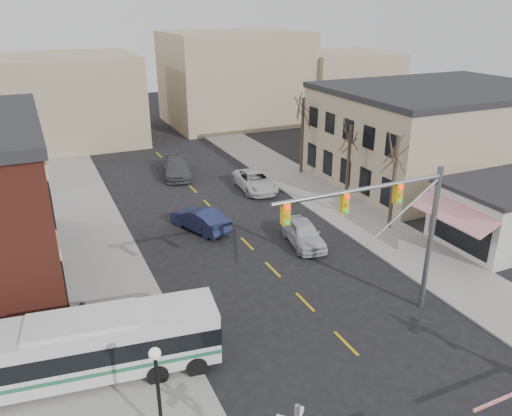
{
  "coord_description": "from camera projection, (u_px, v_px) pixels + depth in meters",
  "views": [
    {
      "loc": [
        -12.27,
        -14.28,
        15.26
      ],
      "look_at": [
        -0.29,
        11.87,
        3.5
      ],
      "focal_mm": 35.0,
      "sensor_mm": 36.0,
      "label": 1
    }
  ],
  "objects": [
    {
      "name": "street_lamp",
      "position": [
        157.0,
        374.0,
        17.78
      ],
      "size": [
        0.44,
        0.44,
        4.04
      ],
      "color": "black",
      "rests_on": "sidewalk_west"
    },
    {
      "name": "pedestrian_far",
      "position": [
        85.0,
        316.0,
        24.72
      ],
      "size": [
        0.96,
        0.88,
        1.6
      ],
      "primitive_type": "imported",
      "rotation": [
        0.0,
        0.0,
        0.43
      ],
      "color": "#323E58",
      "rests_on": "sidewalk_west"
    },
    {
      "name": "transit_bus",
      "position": [
        85.0,
        347.0,
        21.34
      ],
      "size": [
        11.63,
        4.01,
        2.93
      ],
      "color": "silver",
      "rests_on": "ground"
    },
    {
      "name": "traffic_signal_mast",
      "position": [
        393.0,
        218.0,
        24.01
      ],
      "size": [
        9.32,
        0.3,
        8.0
      ],
      "color": "gray",
      "rests_on": "ground"
    },
    {
      "name": "tree_east_b",
      "position": [
        348.0,
        163.0,
        40.59
      ],
      "size": [
        0.28,
        0.28,
        6.3
      ],
      "color": "#382B21",
      "rests_on": "sidewalk_east"
    },
    {
      "name": "ground",
      "position": [
        371.0,
        369.0,
        22.52
      ],
      "size": [
        160.0,
        160.0,
        0.0
      ],
      "primitive_type": "plane",
      "color": "black",
      "rests_on": "ground"
    },
    {
      "name": "pedestrian_near",
      "position": [
        172.0,
        354.0,
        21.92
      ],
      "size": [
        0.58,
        0.73,
        1.77
      ],
      "primitive_type": "imported",
      "rotation": [
        0.0,
        0.0,
        1.3
      ],
      "color": "#665A52",
      "rests_on": "sidewalk_west"
    },
    {
      "name": "awning_shop",
      "position": [
        504.0,
        213.0,
        33.75
      ],
      "size": [
        9.74,
        6.2,
        4.3
      ],
      "color": "beige",
      "rests_on": "ground"
    },
    {
      "name": "sidewalk_west",
      "position": [
        92.0,
        234.0,
        35.67
      ],
      "size": [
        5.0,
        60.0,
        0.12
      ],
      "primitive_type": "cube",
      "color": "gray",
      "rests_on": "ground"
    },
    {
      "name": "car_a",
      "position": [
        303.0,
        233.0,
        33.92
      ],
      "size": [
        2.72,
        5.13,
        1.66
      ],
      "primitive_type": "imported",
      "rotation": [
        0.0,
        0.0,
        -0.16
      ],
      "color": "#BABBC0",
      "rests_on": "ground"
    },
    {
      "name": "tree_east_a",
      "position": [
        393.0,
        183.0,
        35.34
      ],
      "size": [
        0.28,
        0.28,
        6.75
      ],
      "color": "#382B21",
      "rests_on": "sidewalk_east"
    },
    {
      "name": "car_c",
      "position": [
        255.0,
        181.0,
        44.01
      ],
      "size": [
        3.13,
        6.03,
        1.62
      ],
      "primitive_type": "imported",
      "rotation": [
        0.0,
        0.0,
        -0.08
      ],
      "color": "#BDBDBD",
      "rests_on": "ground"
    },
    {
      "name": "tan_building",
      "position": [
        438.0,
        132.0,
        46.22
      ],
      "size": [
        20.3,
        15.3,
        8.5
      ],
      "color": "tan",
      "rests_on": "ground"
    },
    {
      "name": "car_b",
      "position": [
        200.0,
        219.0,
        36.12
      ],
      "size": [
        3.47,
        5.32,
        1.66
      ],
      "primitive_type": "imported",
      "rotation": [
        0.0,
        0.0,
        3.52
      ],
      "color": "#1A2042",
      "rests_on": "ground"
    },
    {
      "name": "sidewalk_east",
      "position": [
        320.0,
        195.0,
        42.99
      ],
      "size": [
        5.0,
        60.0,
        0.12
      ],
      "primitive_type": "cube",
      "color": "gray",
      "rests_on": "ground"
    },
    {
      "name": "tree_east_c",
      "position": [
        302.0,
        136.0,
        47.23
      ],
      "size": [
        0.28,
        0.28,
        7.2
      ],
      "color": "#382B21",
      "rests_on": "sidewalk_east"
    },
    {
      "name": "car_d",
      "position": [
        176.0,
        168.0,
        47.46
      ],
      "size": [
        3.45,
        6.21,
        1.7
      ],
      "primitive_type": "imported",
      "rotation": [
        0.0,
        0.0,
        -0.19
      ],
      "color": "#424348",
      "rests_on": "ground"
    }
  ]
}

